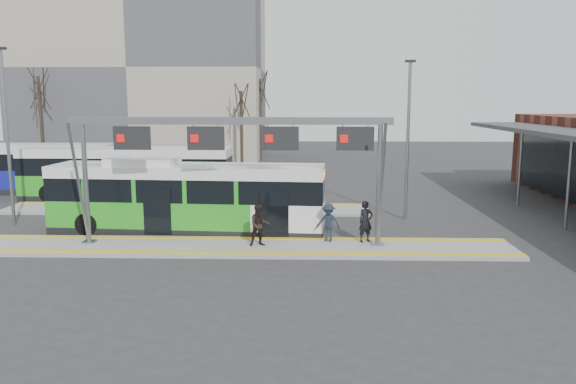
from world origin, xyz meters
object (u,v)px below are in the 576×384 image
Objects in this scene: gantry at (234,143)px; passenger_a at (366,222)px; passenger_c at (328,222)px; passenger_b at (259,225)px; hero_bus at (187,198)px.

gantry is 7.49× the size of passenger_a.
gantry is 8.08× the size of passenger_c.
passenger_c is (2.84, 0.83, -0.05)m from passenger_b.
gantry reaches higher than passenger_c.
gantry reaches higher than hero_bus.
hero_bus is at bearing 142.00° from passenger_a.
gantry is 4.61m from hero_bus.
passenger_c is at bearing 0.33° from passenger_b.
gantry is 1.03× the size of hero_bus.
hero_bus is (-2.54, 2.71, -2.74)m from gantry.
passenger_a is at bearing 16.11° from passenger_c.
passenger_c is (6.38, -2.17, -0.61)m from hero_bus.
passenger_a is (7.93, -2.23, -0.55)m from hero_bus.
hero_bus is at bearing 133.18° from gantry.
passenger_a is 1.01× the size of passenger_b.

